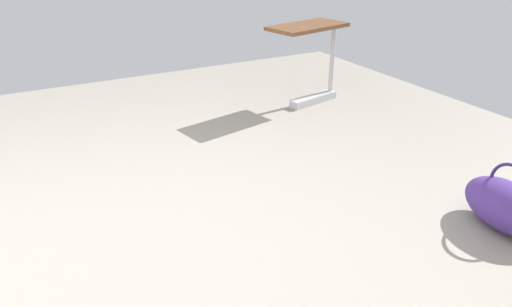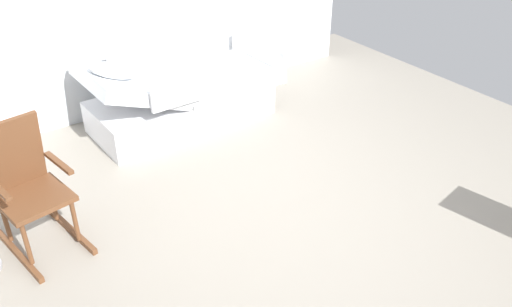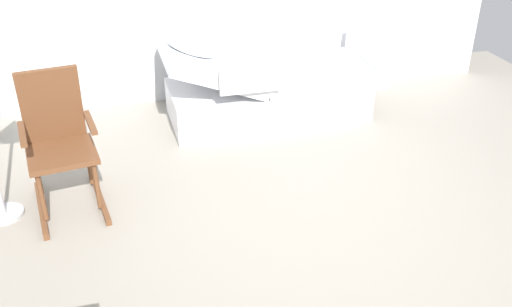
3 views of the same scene
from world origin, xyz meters
The scene contains 3 objects.
ground_plane centered at (0.00, 0.00, 0.00)m, with size 6.86×6.86×0.00m, color gray.
hospital_bed centered at (2.11, -0.02, 0.30)m, with size 1.07×2.14×0.94m.
rocking_chair centered at (0.95, 1.85, 0.50)m, with size 0.83×0.60×1.05m.
Camera 2 is at (-2.76, 2.31, 2.82)m, focal length 37.82 mm.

